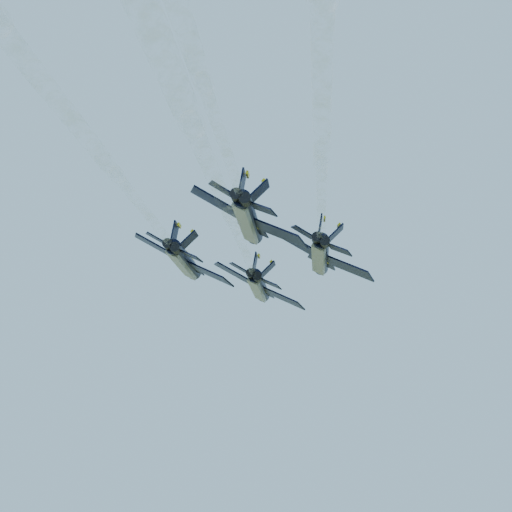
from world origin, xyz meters
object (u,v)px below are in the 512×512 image
(jet_lead, at_px, (259,287))
(jet_slot, at_px, (249,221))
(jet_left, at_px, (185,262))
(jet_right, at_px, (321,257))

(jet_lead, relative_size, jet_slot, 1.00)
(jet_lead, relative_size, jet_left, 1.00)
(jet_left, bearing_deg, jet_lead, 51.70)
(jet_left, distance_m, jet_right, 17.79)
(jet_slot, bearing_deg, jet_left, 125.00)
(jet_right, bearing_deg, jet_slot, -124.08)
(jet_lead, bearing_deg, jet_right, -55.64)
(jet_slot, bearing_deg, jet_lead, 90.53)
(jet_lead, relative_size, jet_right, 1.00)
(jet_lead, distance_m, jet_right, 15.26)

